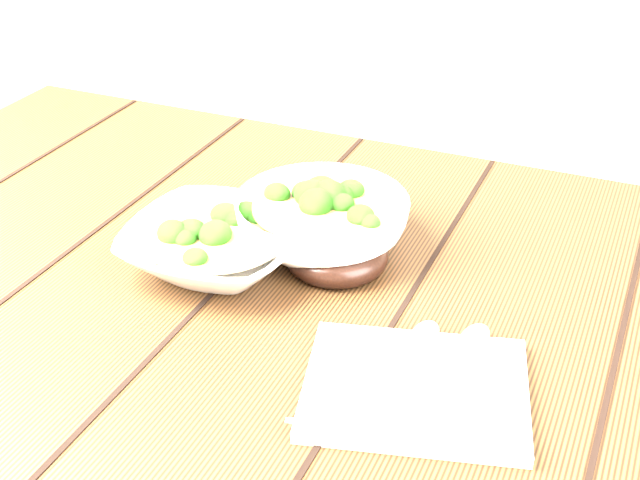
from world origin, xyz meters
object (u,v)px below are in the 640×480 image
at_px(napkin, 415,389).
at_px(trivet, 337,255).
at_px(table, 257,355).
at_px(soup_bowl_back, 322,221).
at_px(soup_bowl_front, 216,245).

bearing_deg(napkin, trivet, 115.80).
height_order(table, soup_bowl_back, soup_bowl_back).
distance_m(table, napkin, 0.30).
xyz_separation_m(table, soup_bowl_back, (0.05, 0.08, 0.16)).
height_order(soup_bowl_front, napkin, soup_bowl_front).
relative_size(soup_bowl_back, trivet, 2.13).
bearing_deg(napkin, soup_bowl_back, 116.44).
bearing_deg(table, trivet, 29.03).
xyz_separation_m(soup_bowl_front, trivet, (0.13, 0.05, -0.01)).
bearing_deg(soup_bowl_front, soup_bowl_back, 42.16).
xyz_separation_m(table, soup_bowl_front, (-0.04, -0.01, 0.15)).
relative_size(soup_bowl_back, napkin, 1.23).
distance_m(soup_bowl_front, soup_bowl_back, 0.13).
bearing_deg(soup_bowl_back, soup_bowl_front, -137.84).
bearing_deg(trivet, table, -150.97).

